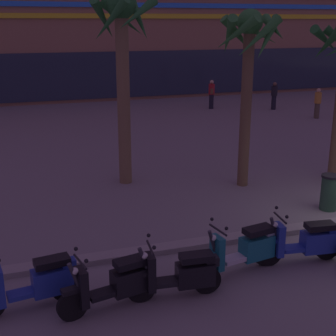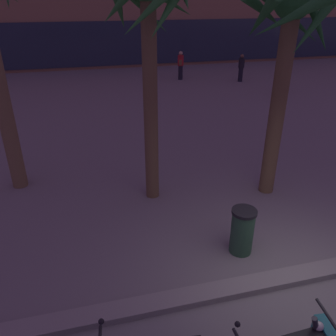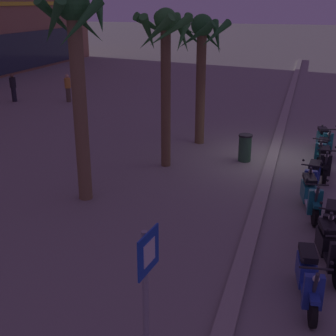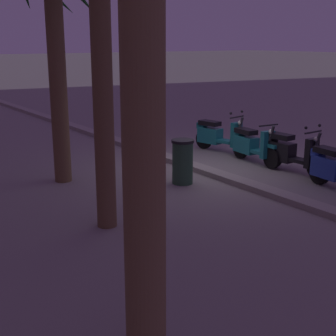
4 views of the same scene
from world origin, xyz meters
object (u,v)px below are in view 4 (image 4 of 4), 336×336
(scooter_teal_lead_nearest, at_px, (218,135))
(litter_bin, at_px, (183,161))
(scooter_teal_gap_after_mid, at_px, (252,145))
(scooter_black_mid_rear, at_px, (290,152))
(palm_tree_mid_walkway, at_px, (54,8))

(scooter_teal_lead_nearest, bearing_deg, litter_bin, 125.63)
(scooter_teal_gap_after_mid, relative_size, scooter_teal_lead_nearest, 0.96)
(scooter_black_mid_rear, xyz_separation_m, palm_tree_mid_walkway, (2.30, 4.61, 3.12))
(scooter_teal_lead_nearest, xyz_separation_m, palm_tree_mid_walkway, (-0.25, 4.64, 3.14))
(scooter_black_mid_rear, height_order, litter_bin, scooter_black_mid_rear)
(scooter_black_mid_rear, xyz_separation_m, litter_bin, (0.67, 2.60, 0.03))
(scooter_teal_lead_nearest, xyz_separation_m, litter_bin, (-1.89, 2.63, 0.04))
(palm_tree_mid_walkway, bearing_deg, scooter_teal_lead_nearest, -86.91)
(palm_tree_mid_walkway, bearing_deg, litter_bin, -129.20)
(palm_tree_mid_walkway, bearing_deg, scooter_teal_gap_after_mid, -104.30)
(scooter_black_mid_rear, distance_m, litter_bin, 2.69)
(scooter_black_mid_rear, bearing_deg, scooter_teal_gap_after_mid, 3.28)
(palm_tree_mid_walkway, distance_m, litter_bin, 4.04)
(scooter_teal_gap_after_mid, height_order, palm_tree_mid_walkway, palm_tree_mid_walkway)
(scooter_teal_gap_after_mid, relative_size, palm_tree_mid_walkway, 0.36)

